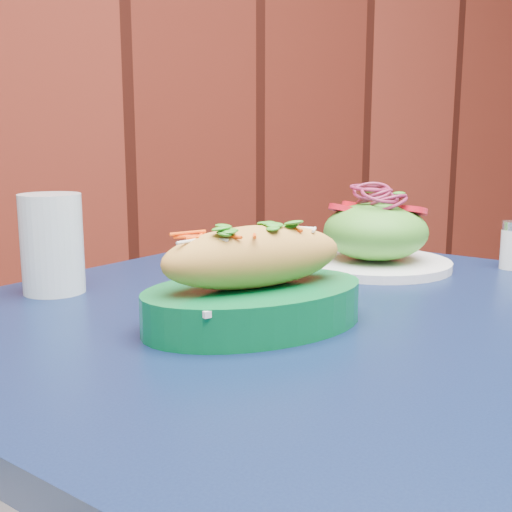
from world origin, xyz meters
TOP-DOWN VIEW (x-y plane):
  - cafe_table at (-0.14, 1.85)m, footprint 1.05×1.05m
  - banh_mi_basket at (-0.24, 1.86)m, footprint 0.24×0.16m
  - salad_plate at (0.04, 2.02)m, footprint 0.22×0.22m
  - water_glass at (-0.39, 2.09)m, footprint 0.07×0.07m
  - salt_shaker at (0.21, 1.92)m, footprint 0.03×0.03m

SIDE VIEW (x-z plane):
  - cafe_table at x=-0.14m, z-range 0.29..1.04m
  - salt_shaker at x=0.21m, z-range 0.75..0.82m
  - banh_mi_basket at x=-0.24m, z-range 0.74..0.85m
  - salad_plate at x=0.04m, z-range 0.73..0.86m
  - water_glass at x=-0.39m, z-range 0.75..0.87m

